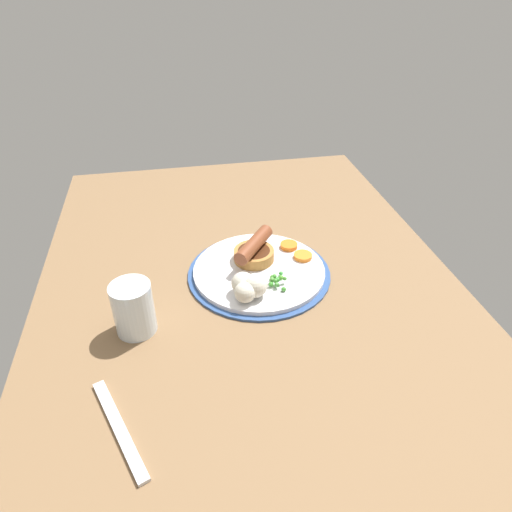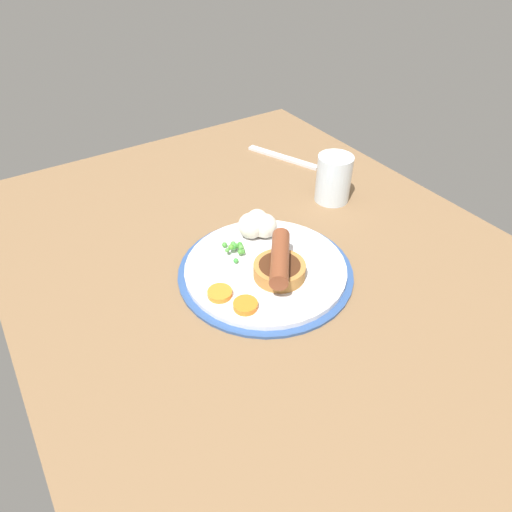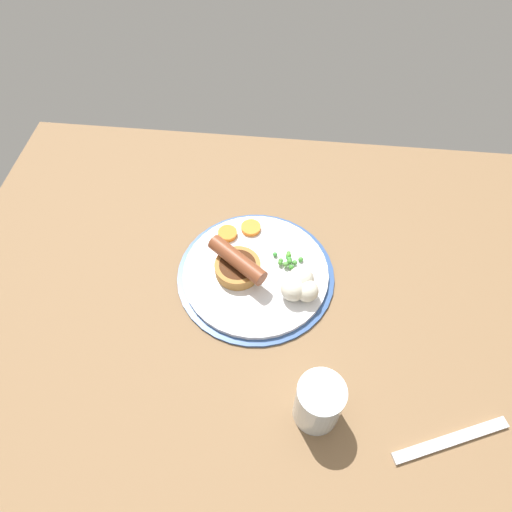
{
  "view_description": "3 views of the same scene",
  "coord_description": "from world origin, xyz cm",
  "px_view_note": "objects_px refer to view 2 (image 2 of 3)",
  "views": [
    {
      "loc": [
        70.57,
        -11.91,
        57.07
      ],
      "look_at": [
        -0.82,
        1.86,
        6.86
      ],
      "focal_mm": 32.0,
      "sensor_mm": 36.0,
      "label": 1
    },
    {
      "loc": [
        -45.45,
        33.55,
        51.33
      ],
      "look_at": [
        0.65,
        3.71,
        6.58
      ],
      "focal_mm": 32.0,
      "sensor_mm": 36.0,
      "label": 2
    },
    {
      "loc": [
        4.7,
        -42.35,
        71.35
      ],
      "look_at": [
        -0.13,
        3.89,
        6.79
      ],
      "focal_mm": 32.0,
      "sensor_mm": 36.0,
      "label": 3
    }
  ],
  "objects_px": {
    "pea_pile": "(235,248)",
    "drinking_glass": "(334,179)",
    "sausage_pudding": "(280,266)",
    "carrot_slice_1": "(220,293)",
    "cauliflower_floret": "(257,224)",
    "fork": "(283,157)",
    "dinner_plate": "(266,270)",
    "carrot_slice_5": "(245,305)"
  },
  "relations": [
    {
      "from": "cauliflower_floret",
      "to": "carrot_slice_5",
      "type": "height_order",
      "value": "cauliflower_floret"
    },
    {
      "from": "carrot_slice_1",
      "to": "carrot_slice_5",
      "type": "bearing_deg",
      "value": -156.32
    },
    {
      "from": "fork",
      "to": "drinking_glass",
      "type": "xyz_separation_m",
      "value": [
        -0.19,
        0.02,
        0.04
      ]
    },
    {
      "from": "sausage_pudding",
      "to": "cauliflower_floret",
      "type": "bearing_deg",
      "value": 21.46
    },
    {
      "from": "carrot_slice_1",
      "to": "cauliflower_floret",
      "type": "bearing_deg",
      "value": -52.96
    },
    {
      "from": "dinner_plate",
      "to": "fork",
      "type": "height_order",
      "value": "dinner_plate"
    },
    {
      "from": "pea_pile",
      "to": "drinking_glass",
      "type": "xyz_separation_m",
      "value": [
        0.06,
        -0.26,
        0.02
      ]
    },
    {
      "from": "cauliflower_floret",
      "to": "drinking_glass",
      "type": "relative_size",
      "value": 0.69
    },
    {
      "from": "carrot_slice_1",
      "to": "sausage_pudding",
      "type": "bearing_deg",
      "value": -97.09
    },
    {
      "from": "dinner_plate",
      "to": "carrot_slice_5",
      "type": "height_order",
      "value": "carrot_slice_5"
    },
    {
      "from": "carrot_slice_5",
      "to": "fork",
      "type": "relative_size",
      "value": 0.2
    },
    {
      "from": "sausage_pudding",
      "to": "drinking_glass",
      "type": "height_order",
      "value": "drinking_glass"
    },
    {
      "from": "dinner_plate",
      "to": "cauliflower_floret",
      "type": "relative_size",
      "value": 4.39
    },
    {
      "from": "pea_pile",
      "to": "fork",
      "type": "xyz_separation_m",
      "value": [
        0.25,
        -0.28,
        -0.02
      ]
    },
    {
      "from": "sausage_pudding",
      "to": "carrot_slice_1",
      "type": "height_order",
      "value": "sausage_pudding"
    },
    {
      "from": "sausage_pudding",
      "to": "carrot_slice_5",
      "type": "distance_m",
      "value": 0.09
    },
    {
      "from": "sausage_pudding",
      "to": "cauliflower_floret",
      "type": "distance_m",
      "value": 0.11
    },
    {
      "from": "carrot_slice_1",
      "to": "drinking_glass",
      "type": "xyz_separation_m",
      "value": [
        0.13,
        -0.33,
        0.03
      ]
    },
    {
      "from": "carrot_slice_1",
      "to": "fork",
      "type": "height_order",
      "value": "carrot_slice_1"
    },
    {
      "from": "pea_pile",
      "to": "cauliflower_floret",
      "type": "distance_m",
      "value": 0.06
    },
    {
      "from": "dinner_plate",
      "to": "pea_pile",
      "type": "relative_size",
      "value": 5.07
    },
    {
      "from": "fork",
      "to": "pea_pile",
      "type": "bearing_deg",
      "value": 109.8
    },
    {
      "from": "pea_pile",
      "to": "carrot_slice_1",
      "type": "bearing_deg",
      "value": 136.76
    },
    {
      "from": "carrot_slice_1",
      "to": "dinner_plate",
      "type": "bearing_deg",
      "value": -78.79
    },
    {
      "from": "pea_pile",
      "to": "fork",
      "type": "relative_size",
      "value": 0.31
    },
    {
      "from": "dinner_plate",
      "to": "drinking_glass",
      "type": "xyz_separation_m",
      "value": [
        0.11,
        -0.23,
        0.04
      ]
    },
    {
      "from": "cauliflower_floret",
      "to": "fork",
      "type": "relative_size",
      "value": 0.35
    },
    {
      "from": "fork",
      "to": "carrot_slice_1",
      "type": "bearing_deg",
      "value": 110.78
    },
    {
      "from": "carrot_slice_5",
      "to": "drinking_glass",
      "type": "relative_size",
      "value": 0.39
    },
    {
      "from": "carrot_slice_5",
      "to": "pea_pile",
      "type": "bearing_deg",
      "value": -23.95
    },
    {
      "from": "pea_pile",
      "to": "carrot_slice_1",
      "type": "distance_m",
      "value": 0.1
    },
    {
      "from": "sausage_pudding",
      "to": "pea_pile",
      "type": "xyz_separation_m",
      "value": [
        0.09,
        0.03,
        -0.01
      ]
    },
    {
      "from": "dinner_plate",
      "to": "drinking_glass",
      "type": "relative_size",
      "value": 3.04
    },
    {
      "from": "drinking_glass",
      "to": "pea_pile",
      "type": "bearing_deg",
      "value": 102.59
    },
    {
      "from": "dinner_plate",
      "to": "cauliflower_floret",
      "type": "bearing_deg",
      "value": -23.95
    },
    {
      "from": "pea_pile",
      "to": "carrot_slice_5",
      "type": "height_order",
      "value": "pea_pile"
    },
    {
      "from": "dinner_plate",
      "to": "sausage_pudding",
      "type": "xyz_separation_m",
      "value": [
        -0.03,
        -0.0,
        0.03
      ]
    },
    {
      "from": "sausage_pudding",
      "to": "cauliflower_floret",
      "type": "height_order",
      "value": "sausage_pudding"
    },
    {
      "from": "drinking_glass",
      "to": "sausage_pudding",
      "type": "bearing_deg",
      "value": 122.27
    },
    {
      "from": "pea_pile",
      "to": "drinking_glass",
      "type": "height_order",
      "value": "drinking_glass"
    },
    {
      "from": "cauliflower_floret",
      "to": "fork",
      "type": "distance_m",
      "value": 0.32
    },
    {
      "from": "dinner_plate",
      "to": "fork",
      "type": "bearing_deg",
      "value": -39.46
    }
  ]
}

